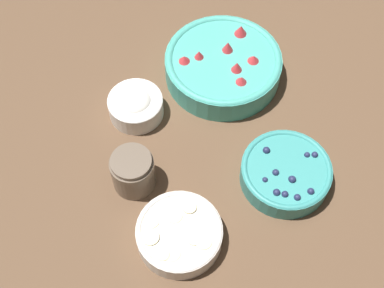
# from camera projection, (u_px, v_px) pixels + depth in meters

# --- Properties ---
(ground_plane) EXTENTS (4.00, 4.00, 0.00)m
(ground_plane) POSITION_uv_depth(u_px,v_px,m) (235.00, 147.00, 1.13)
(ground_plane) COLOR brown
(bowl_strawberries) EXTENTS (0.26, 0.26, 0.08)m
(bowl_strawberries) POSITION_uv_depth(u_px,v_px,m) (225.00, 64.00, 1.20)
(bowl_strawberries) COLOR #47AD9E
(bowl_strawberries) RESTS_ON ground_plane
(bowl_blueberries) EXTENTS (0.18, 0.18, 0.05)m
(bowl_blueberries) POSITION_uv_depth(u_px,v_px,m) (286.00, 172.00, 1.07)
(bowl_blueberries) COLOR teal
(bowl_blueberries) RESTS_ON ground_plane
(bowl_bananas) EXTENTS (0.16, 0.16, 0.05)m
(bowl_bananas) POSITION_uv_depth(u_px,v_px,m) (179.00, 234.00, 1.00)
(bowl_bananas) COLOR silver
(bowl_bananas) RESTS_ON ground_plane
(bowl_cream) EXTENTS (0.12, 0.12, 0.06)m
(bowl_cream) POSITION_uv_depth(u_px,v_px,m) (136.00, 105.00, 1.15)
(bowl_cream) COLOR white
(bowl_cream) RESTS_ON ground_plane
(jar_chocolate) EXTENTS (0.09, 0.09, 0.09)m
(jar_chocolate) POSITION_uv_depth(u_px,v_px,m) (133.00, 172.00, 1.05)
(jar_chocolate) COLOR brown
(jar_chocolate) RESTS_ON ground_plane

